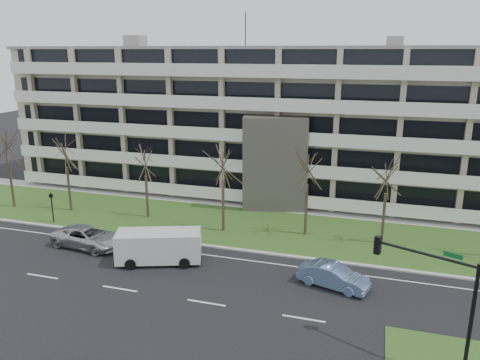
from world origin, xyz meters
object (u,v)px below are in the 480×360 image
(silver_pickup, at_px, (88,237))
(blue_sedan, at_px, (333,276))
(pedestrian_signal, at_px, (52,204))
(traffic_signal, at_px, (437,290))
(white_van, at_px, (160,244))

(silver_pickup, relative_size, blue_sedan, 1.25)
(silver_pickup, relative_size, pedestrian_signal, 2.05)
(silver_pickup, height_order, traffic_signal, traffic_signal)
(silver_pickup, bearing_deg, blue_sedan, -86.68)
(white_van, distance_m, traffic_signal, 19.01)
(silver_pickup, distance_m, blue_sedan, 19.12)
(silver_pickup, xyz_separation_m, pedestrian_signal, (-6.08, 3.63, 0.99))
(traffic_signal, relative_size, pedestrian_signal, 2.11)
(blue_sedan, bearing_deg, silver_pickup, 102.69)
(traffic_signal, xyz_separation_m, pedestrian_signal, (-30.56, 10.69, -2.04))
(traffic_signal, bearing_deg, white_van, -177.14)
(traffic_signal, bearing_deg, blue_sedan, 153.40)
(blue_sedan, distance_m, traffic_signal, 8.70)
(traffic_signal, bearing_deg, silver_pickup, -174.10)
(silver_pickup, xyz_separation_m, white_van, (6.67, -0.89, 0.60))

